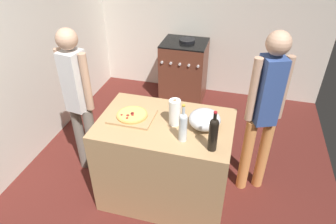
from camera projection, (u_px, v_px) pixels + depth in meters
ground_plane at (175, 145)px, 3.92m from camera, size 3.82×3.71×0.02m
kitchen_wall_rear at (202, 11)px, 4.49m from camera, size 3.82×0.10×2.60m
kitchen_wall_left at (41, 36)px, 3.56m from camera, size 0.10×3.71×2.60m
counter at (165, 161)px, 2.98m from camera, size 1.23×0.80×0.94m
cutting_board at (132, 117)px, 2.78m from camera, size 0.40×0.32×0.02m
pizza at (132, 115)px, 2.77m from camera, size 0.29×0.29×0.03m
mixing_bowl at (205, 120)px, 2.61m from camera, size 0.28×0.28×0.17m
paper_towel_roll at (175, 112)px, 2.64m from camera, size 0.10×0.10×0.25m
wine_bottle_dark at (183, 126)px, 2.43m from camera, size 0.07×0.07×0.35m
wine_bottle_amber at (213, 133)px, 2.32m from camera, size 0.07×0.07×0.36m
stove at (184, 71)px, 4.66m from camera, size 0.67×0.60×0.98m
person_in_stripes at (78, 98)px, 3.04m from camera, size 0.35×0.23×1.68m
person_in_red at (265, 108)px, 2.78m from camera, size 0.34×0.26×1.75m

